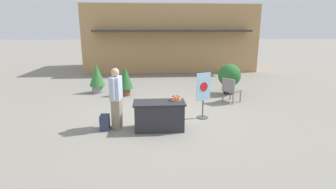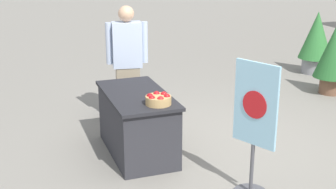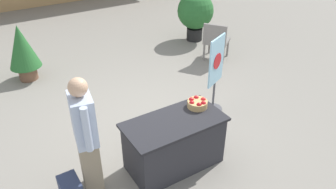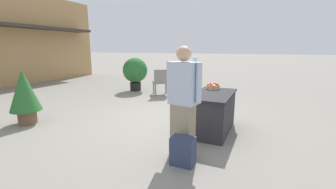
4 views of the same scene
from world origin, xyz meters
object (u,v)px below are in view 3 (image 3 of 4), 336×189
person_visitor (86,137)px  poster_board (215,73)px  display_table (174,143)px  patio_chair (216,39)px  apple_basket (197,103)px  potted_plant_far_right (195,12)px  potted_plant_near_right (22,49)px

person_visitor → poster_board: (2.60, 0.64, -0.11)m
display_table → patio_chair: bearing=41.9°
poster_board → display_table: bearing=-84.0°
patio_chair → apple_basket: bearing=-170.1°
potted_plant_far_right → apple_basket: bearing=-125.8°
person_visitor → apple_basket: bearing=6.9°
apple_basket → potted_plant_near_right: size_ratio=0.24×
patio_chair → poster_board: bearing=-165.7°
person_visitor → patio_chair: size_ratio=1.84×
person_visitor → potted_plant_far_right: 5.69m
person_visitor → display_table: bearing=0.0°
patio_chair → potted_plant_far_right: potted_plant_far_right is taller
display_table → person_visitor: size_ratio=0.83×
potted_plant_near_right → potted_plant_far_right: size_ratio=0.94×
display_table → potted_plant_far_right: size_ratio=1.10×
display_table → potted_plant_far_right: (3.17, 3.85, 0.38)m
person_visitor → potted_plant_near_right: person_visitor is taller
patio_chair → potted_plant_near_right: (-4.08, 1.40, 0.17)m
display_table → apple_basket: apple_basket is taller
display_table → person_visitor: bearing=170.3°
poster_board → patio_chair: 2.22m
display_table → person_visitor: 1.30m
person_visitor → potted_plant_far_right: bearing=49.6°
display_table → poster_board: bearing=30.7°
display_table → potted_plant_far_right: bearing=50.5°
poster_board → potted_plant_far_right: poster_board is taller
person_visitor → patio_chair: (4.02, 2.33, -0.35)m
display_table → person_visitor: (-1.19, 0.20, 0.48)m
potted_plant_near_right → patio_chair: bearing=-19.0°
potted_plant_near_right → apple_basket: bearing=-65.6°
potted_plant_far_right → patio_chair: bearing=-104.7°
apple_basket → poster_board: 1.18m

